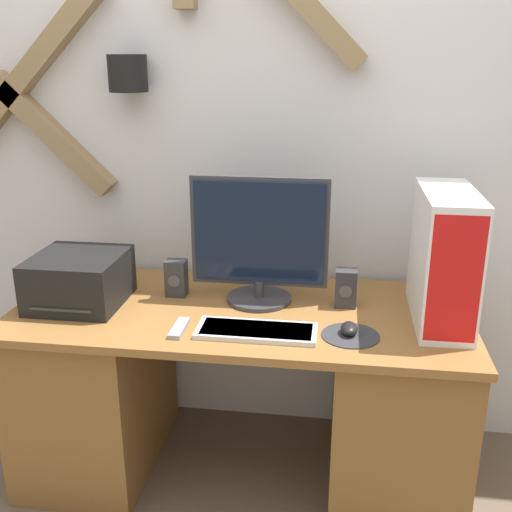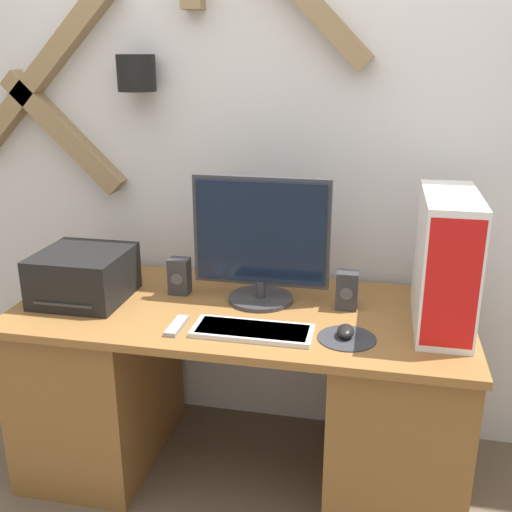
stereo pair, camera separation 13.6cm
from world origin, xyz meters
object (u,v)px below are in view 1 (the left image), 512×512
object	(u,v)px
speaker_right	(346,288)
remote_control	(179,328)
computer_tower	(444,257)
mouse	(349,329)
printer	(79,280)
speaker_left	(176,278)
monitor	(259,240)
keyboard	(257,331)

from	to	relation	value
speaker_right	remote_control	bearing A→B (deg)	-152.55
remote_control	computer_tower	bearing A→B (deg)	13.90
mouse	speaker_right	world-z (taller)	speaker_right
mouse	printer	xyz separation A→B (m)	(-1.02, 0.14, 0.07)
computer_tower	speaker_left	xyz separation A→B (m)	(-0.99, 0.09, -0.16)
remote_control	monitor	bearing A→B (deg)	52.02
remote_control	mouse	bearing A→B (deg)	4.60
keyboard	remote_control	size ratio (longest dim) A/B	2.66
monitor	speaker_left	xyz separation A→B (m)	(-0.33, 0.01, -0.17)
remote_control	speaker_right	bearing A→B (deg)	27.45
mouse	speaker_left	size ratio (longest dim) A/B	0.60
monitor	keyboard	distance (m)	0.38
speaker_right	mouse	bearing A→B (deg)	-86.86
monitor	keyboard	xyz separation A→B (m)	(0.03, -0.29, -0.24)
keyboard	speaker_left	distance (m)	0.47
printer	keyboard	bearing A→B (deg)	-13.63
speaker_right	remote_control	distance (m)	0.64
monitor	speaker_left	world-z (taller)	monitor
monitor	remote_control	bearing A→B (deg)	-127.98
monitor	speaker_right	bearing A→B (deg)	-1.71
speaker_left	speaker_right	xyz separation A→B (m)	(0.66, -0.02, 0.00)
printer	speaker_left	distance (m)	0.37
speaker_left	remote_control	world-z (taller)	speaker_left
computer_tower	speaker_left	bearing A→B (deg)	174.92
speaker_right	printer	bearing A→B (deg)	-173.69
keyboard	remote_control	world-z (taller)	keyboard
speaker_left	remote_control	distance (m)	0.33
monitor	printer	size ratio (longest dim) A/B	1.51
computer_tower	printer	size ratio (longest dim) A/B	1.36
mouse	speaker_left	distance (m)	0.73
keyboard	speaker_right	size ratio (longest dim) A/B	2.86
monitor	keyboard	bearing A→B (deg)	-84.00
computer_tower	speaker_right	xyz separation A→B (m)	(-0.33, 0.07, -0.16)
printer	monitor	bearing A→B (deg)	10.17
computer_tower	speaker_right	world-z (taller)	computer_tower
mouse	printer	world-z (taller)	printer
speaker_left	remote_control	xyz separation A→B (m)	(0.09, -0.31, -0.06)
computer_tower	remote_control	xyz separation A→B (m)	(-0.90, -0.22, -0.23)
monitor	remote_control	xyz separation A→B (m)	(-0.24, -0.31, -0.24)
mouse	computer_tower	bearing A→B (deg)	28.95
keyboard	printer	world-z (taller)	printer
remote_control	printer	bearing A→B (deg)	157.19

